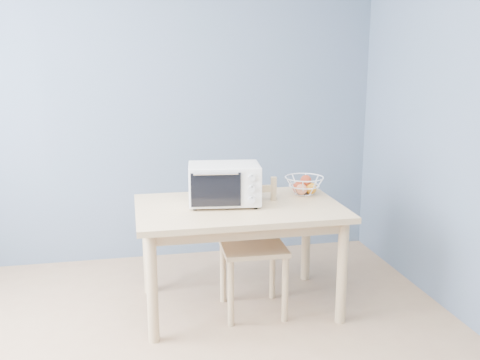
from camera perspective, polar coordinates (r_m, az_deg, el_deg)
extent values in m
cube|color=slate|center=(4.62, -10.04, 7.27)|extent=(4.00, 0.01, 2.60)
cube|color=tan|center=(3.67, -0.12, -3.01)|extent=(1.40, 0.90, 0.04)
cylinder|color=tan|center=(3.39, -9.35, -11.37)|extent=(0.07, 0.07, 0.71)
cylinder|color=tan|center=(3.64, 10.84, -9.67)|extent=(0.07, 0.07, 0.71)
cylinder|color=tan|center=(4.07, -9.83, -7.14)|extent=(0.07, 0.07, 0.71)
cylinder|color=tan|center=(4.29, 7.06, -6.03)|extent=(0.07, 0.07, 0.71)
cube|color=silver|center=(3.65, -1.70, -0.36)|extent=(0.52, 0.38, 0.27)
cube|color=black|center=(3.65, -2.70, -0.42)|extent=(0.34, 0.31, 0.21)
cube|color=black|center=(3.49, -2.59, -1.05)|extent=(0.33, 0.05, 0.22)
cylinder|color=silver|center=(3.45, -2.59, 0.65)|extent=(0.29, 0.05, 0.01)
cube|color=silver|center=(3.51, 1.25, -0.89)|extent=(0.13, 0.02, 0.25)
cylinder|color=black|center=(3.56, -4.84, -3.10)|extent=(0.03, 0.03, 0.02)
cylinder|color=black|center=(3.59, 1.69, -2.95)|extent=(0.03, 0.03, 0.02)
cylinder|color=black|center=(3.80, -4.85, -2.08)|extent=(0.03, 0.03, 0.02)
cylinder|color=black|center=(3.82, 1.26, -1.95)|extent=(0.03, 0.03, 0.02)
cylinder|color=silver|center=(3.48, 1.28, 0.25)|extent=(0.05, 0.02, 0.05)
cylinder|color=silver|center=(3.50, 1.27, -0.94)|extent=(0.05, 0.02, 0.05)
cylinder|color=silver|center=(3.52, 1.26, -2.13)|extent=(0.05, 0.02, 0.05)
torus|color=white|center=(3.96, 6.87, 0.28)|extent=(0.38, 0.38, 0.01)
torus|color=white|center=(3.97, 6.85, -0.59)|extent=(0.30, 0.30, 0.01)
torus|color=white|center=(3.98, 6.83, -1.45)|extent=(0.18, 0.18, 0.01)
sphere|color=#AC1C17|center=(3.97, 6.26, -0.81)|extent=(0.09, 0.09, 0.09)
sphere|color=orange|center=(3.97, 7.56, -0.90)|extent=(0.09, 0.09, 0.09)
sphere|color=#F18A5D|center=(4.03, 6.67, -0.68)|extent=(0.09, 0.09, 0.09)
sphere|color=#AC1C17|center=(3.96, 7.04, -0.05)|extent=(0.08, 0.08, 0.08)
sphere|color=#F18A5D|center=(3.92, 6.58, -1.00)|extent=(0.08, 0.08, 0.08)
cube|color=tan|center=(3.69, 1.40, -7.15)|extent=(0.44, 0.44, 0.03)
cylinder|color=tan|center=(3.58, -0.99, -12.00)|extent=(0.04, 0.04, 0.46)
cylinder|color=tan|center=(3.65, 4.83, -11.55)|extent=(0.04, 0.04, 0.46)
cylinder|color=tan|center=(3.92, -1.82, -9.77)|extent=(0.04, 0.04, 0.46)
cylinder|color=tan|center=(3.98, 3.49, -9.41)|extent=(0.04, 0.04, 0.46)
cylinder|color=tan|center=(3.76, -1.87, -3.31)|extent=(0.04, 0.04, 0.46)
cylinder|color=tan|center=(3.83, 3.58, -3.04)|extent=(0.04, 0.04, 0.46)
cube|color=tan|center=(3.82, 0.87, -4.58)|extent=(0.37, 0.03, 0.05)
cube|color=tan|center=(3.78, 0.88, -2.80)|extent=(0.37, 0.03, 0.05)
cube|color=tan|center=(3.75, 0.89, -1.01)|extent=(0.37, 0.03, 0.05)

